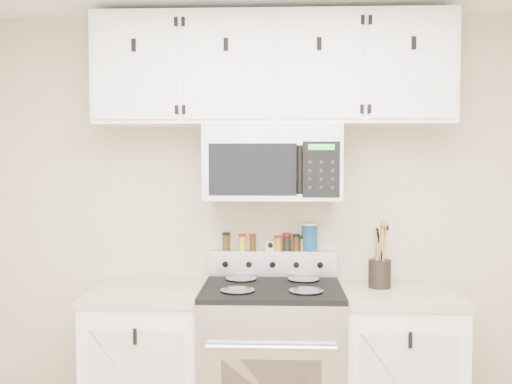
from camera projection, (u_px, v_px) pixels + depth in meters
The scene contains 16 objects.
back_wall at pixel (273, 225), 3.44m from camera, with size 3.50×0.01×2.50m, color #BEB18E.
range at pixel (272, 368), 3.16m from camera, with size 0.76×0.65×1.10m.
base_cabinet_left at pixel (150, 369), 3.21m from camera, with size 0.64×0.62×0.92m.
base_cabinet_right at pixel (396, 373), 3.16m from camera, with size 0.64×0.62×0.92m.
microwave at pixel (273, 162), 3.23m from camera, with size 0.76×0.44×0.42m.
upper_cabinets at pixel (273, 70), 3.23m from camera, with size 2.00×0.35×0.62m.
utensil_crock at pixel (380, 271), 3.22m from camera, with size 0.13×0.13×0.37m.
kitchen_timer at pixel (271, 245), 3.41m from camera, with size 0.05×0.04×0.06m, color silver.
salt_canister at pixel (309, 237), 3.40m from camera, with size 0.09×0.09×0.17m.
spice_jar_0 at pixel (226, 241), 3.42m from camera, with size 0.05×0.05×0.11m.
spice_jar_1 at pixel (242, 242), 3.42m from camera, with size 0.04×0.04×0.10m.
spice_jar_2 at pixel (253, 242), 3.41m from camera, with size 0.04×0.04×0.10m.
spice_jar_3 at pixel (278, 243), 3.41m from camera, with size 0.05×0.05×0.09m.
spice_jar_4 at pixel (287, 242), 3.41m from camera, with size 0.05×0.05×0.11m.
spice_jar_5 at pixel (296, 242), 3.40m from camera, with size 0.04×0.04×0.10m.
spice_jar_6 at pixel (304, 243), 3.40m from camera, with size 0.04×0.04×0.09m.
Camera 1 is at (0.03, -1.68, 1.63)m, focal length 40.00 mm.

